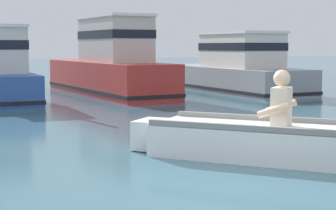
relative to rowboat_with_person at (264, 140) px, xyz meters
The scene contains 4 objects.
ground_plane 1.52m from the rowboat_with_person, 137.85° to the right, with size 120.00×120.00×0.00m, color #386070.
rowboat_with_person is the anchor object (origin of this frame).
moored_boat_red 10.19m from the rowboat_with_person, 83.33° to the left, with size 2.22×6.84×2.40m.
moored_boat_grey 10.92m from the rowboat_with_person, 61.04° to the left, with size 2.20×6.74×1.95m.
Camera 1 is at (-3.04, -5.07, 1.50)m, focal length 58.82 mm.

